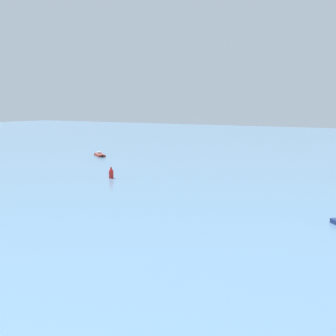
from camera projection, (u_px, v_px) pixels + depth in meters
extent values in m
cube|color=maroon|center=(100.00, 155.00, 97.91)|extent=(4.97, 4.27, 0.44)
cube|color=white|center=(99.00, 153.00, 98.20)|extent=(0.85, 0.90, 0.50)
cube|color=black|center=(102.00, 156.00, 95.41)|extent=(0.42, 0.42, 0.56)
cylinder|color=red|center=(111.00, 174.00, 68.66)|extent=(0.70, 0.70, 1.20)
cone|color=red|center=(111.00, 168.00, 68.53)|extent=(0.49, 0.49, 0.70)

